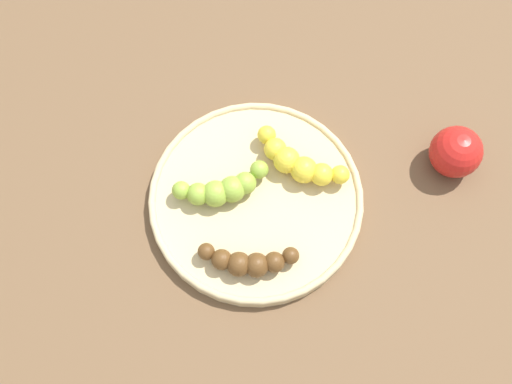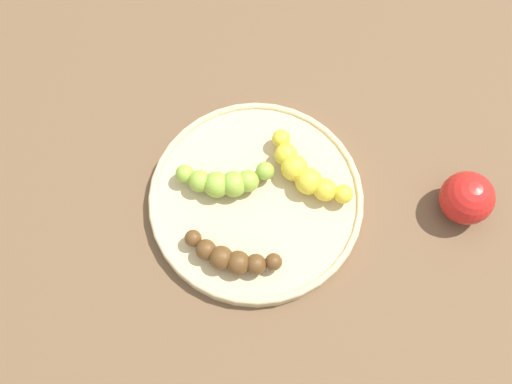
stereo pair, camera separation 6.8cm
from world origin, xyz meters
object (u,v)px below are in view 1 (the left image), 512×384
Objects in this scene: banana_overripe at (248,262)px; apple_red at (456,152)px; banana_green at (223,188)px; fruit_bowl at (256,199)px; banana_yellow at (298,162)px.

apple_red is (-0.30, 0.11, 0.00)m from banana_overripe.
apple_red is at bearing 83.45° from banana_green.
apple_red reaches higher than fruit_bowl.
apple_red is at bearing 144.07° from fruit_bowl.
banana_overripe is at bearing 35.51° from fruit_bowl.
fruit_bowl is 0.28m from apple_red.
apple_red is (-0.23, 0.16, 0.02)m from fruit_bowl.
banana_yellow is (-0.10, 0.05, 0.00)m from banana_green.
banana_yellow is at bearing 156.84° from banana_overripe.
fruit_bowl is 2.51× the size of banana_green.
banana_green is 0.84× the size of banana_yellow.
apple_red reaches higher than banana_overripe.
fruit_bowl is 2.75× the size of banana_overripe.
banana_green reaches higher than fruit_bowl.
banana_yellow is (-0.15, -0.04, 0.00)m from banana_overripe.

